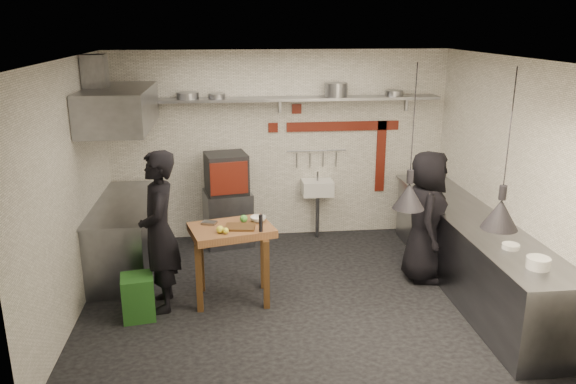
{
  "coord_description": "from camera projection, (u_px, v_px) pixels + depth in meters",
  "views": [
    {
      "loc": [
        -0.77,
        -6.09,
        3.17
      ],
      "look_at": [
        -0.07,
        0.3,
        1.22
      ],
      "focal_mm": 35.0,
      "sensor_mm": 36.0,
      "label": 1
    }
  ],
  "objects": [
    {
      "name": "red_tile_b",
      "position": [
        273.0,
        128.0,
        8.27
      ],
      "size": [
        0.14,
        0.02,
        0.14
      ],
      "primitive_type": "cube",
      "color": "maroon",
      "rests_on": "wall_back"
    },
    {
      "name": "back_shelf",
      "position": [
        281.0,
        99.0,
        8.0
      ],
      "size": [
        4.6,
        0.34,
        0.04
      ],
      "primitive_type": "cube",
      "color": "slate",
      "rests_on": "wall_back"
    },
    {
      "name": "lemon_a",
      "position": [
        220.0,
        229.0,
        6.24
      ],
      "size": [
        0.11,
        0.11,
        0.09
      ],
      "primitive_type": "sphere",
      "rotation": [
        0.0,
        0.0,
        -0.37
      ],
      "color": "yellow",
      "rests_on": "prep_table"
    },
    {
      "name": "green_bin",
      "position": [
        138.0,
        297.0,
        6.22
      ],
      "size": [
        0.4,
        0.4,
        0.5
      ],
      "primitive_type": "cube",
      "rotation": [
        0.0,
        0.0,
        0.16
      ],
      "color": "#21561D",
      "rests_on": "floor"
    },
    {
      "name": "pan_far_left",
      "position": [
        188.0,
        96.0,
        7.85
      ],
      "size": [
        0.4,
        0.4,
        0.09
      ],
      "primitive_type": "cylinder",
      "rotation": [
        0.0,
        0.0,
        -0.33
      ],
      "color": "slate",
      "rests_on": "back_shelf"
    },
    {
      "name": "small_bowl_right",
      "position": [
        511.0,
        246.0,
        5.78
      ],
      "size": [
        0.23,
        0.23,
        0.05
      ],
      "primitive_type": "cylinder",
      "rotation": [
        0.0,
        0.0,
        0.39
      ],
      "color": "silver",
      "rests_on": "counter_right_top"
    },
    {
      "name": "hood_duct",
      "position": [
        95.0,
        75.0,
        6.81
      ],
      "size": [
        0.28,
        0.28,
        0.5
      ],
      "primitive_type": "cube",
      "color": "slate",
      "rests_on": "ceiling"
    },
    {
      "name": "oven_glass",
      "position": [
        228.0,
        178.0,
        7.82
      ],
      "size": [
        0.33,
        0.08,
        0.34
      ],
      "primitive_type": "cube",
      "rotation": [
        0.0,
        0.0,
        0.18
      ],
      "color": "black",
      "rests_on": "oven_door"
    },
    {
      "name": "counter_left_top",
      "position": [
        123.0,
        203.0,
        7.3
      ],
      "size": [
        0.76,
        2.0,
        0.03
      ],
      "primitive_type": "cube",
      "color": "slate",
      "rests_on": "counter_left"
    },
    {
      "name": "hand_sink",
      "position": [
        317.0,
        188.0,
        8.45
      ],
      "size": [
        0.46,
        0.34,
        0.22
      ],
      "primitive_type": "cube",
      "color": "silver",
      "rests_on": "wall_back"
    },
    {
      "name": "red_band_horiz",
      "position": [
        343.0,
        126.0,
        8.38
      ],
      "size": [
        1.7,
        0.02,
        0.14
      ],
      "primitive_type": "cube",
      "color": "maroon",
      "rests_on": "wall_back"
    },
    {
      "name": "chef_right",
      "position": [
        426.0,
        217.0,
        7.02
      ],
      "size": [
        0.73,
        0.93,
        1.68
      ],
      "primitive_type": "imported",
      "rotation": [
        0.0,
        0.0,
        1.31
      ],
      "color": "black",
      "rests_on": "floor"
    },
    {
      "name": "steel_tray",
      "position": [
        209.0,
        223.0,
        6.52
      ],
      "size": [
        0.2,
        0.16,
        0.03
      ],
      "primitive_type": "cube",
      "rotation": [
        0.0,
        0.0,
        -0.35
      ],
      "color": "slate",
      "rests_on": "prep_table"
    },
    {
      "name": "extractor_hood",
      "position": [
        119.0,
        108.0,
        6.95
      ],
      "size": [
        0.78,
        1.6,
        0.5
      ],
      "primitive_type": "cube",
      "color": "slate",
      "rests_on": "ceiling"
    },
    {
      "name": "counter_right",
      "position": [
        470.0,
        253.0,
        6.88
      ],
      "size": [
        0.7,
        3.8,
        0.9
      ],
      "primitive_type": "cube",
      "color": "slate",
      "rests_on": "floor"
    },
    {
      "name": "floor",
      "position": [
        297.0,
        295.0,
        6.79
      ],
      "size": [
        5.0,
        5.0,
        0.0
      ],
      "primitive_type": "plane",
      "color": "black",
      "rests_on": "ground"
    },
    {
      "name": "wall_left",
      "position": [
        70.0,
        191.0,
        6.13
      ],
      "size": [
        0.04,
        4.2,
        2.8
      ],
      "primitive_type": "cube",
      "color": "white",
      "rests_on": "floor"
    },
    {
      "name": "utensil_rail",
      "position": [
        316.0,
        151.0,
        8.43
      ],
      "size": [
        0.9,
        0.02,
        0.02
      ],
      "primitive_type": "cylinder",
      "rotation": [
        0.0,
        1.57,
        0.0
      ],
      "color": "slate",
      "rests_on": "wall_back"
    },
    {
      "name": "cutting_board",
      "position": [
        240.0,
        227.0,
        6.39
      ],
      "size": [
        0.36,
        0.28,
        0.02
      ],
      "primitive_type": "cube",
      "rotation": [
        0.0,
        0.0,
        -0.13
      ],
      "color": "#4F3218",
      "rests_on": "prep_table"
    },
    {
      "name": "sink_drain",
      "position": [
        317.0,
        216.0,
        8.54
      ],
      "size": [
        0.06,
        0.06,
        0.66
      ],
      "primitive_type": "cylinder",
      "color": "slate",
      "rests_on": "floor"
    },
    {
      "name": "red_tile_a",
      "position": [
        297.0,
        109.0,
        8.23
      ],
      "size": [
        0.14,
        0.02,
        0.14
      ],
      "primitive_type": "cube",
      "color": "maroon",
      "rests_on": "wall_back"
    },
    {
      "name": "wall_front",
      "position": [
        330.0,
        258.0,
        4.39
      ],
      "size": [
        5.0,
        0.04,
        2.8
      ],
      "primitive_type": "cube",
      "color": "white",
      "rests_on": "floor"
    },
    {
      "name": "counter_right_top",
      "position": [
        474.0,
        218.0,
        6.75
      ],
      "size": [
        0.76,
        3.9,
        0.03
      ],
      "primitive_type": "cube",
      "color": "slate",
      "rests_on": "counter_right"
    },
    {
      "name": "bowl",
      "position": [
        258.0,
        219.0,
        6.6
      ],
      "size": [
        0.24,
        0.24,
        0.06
      ],
      "primitive_type": "imported",
      "rotation": [
        0.0,
        0.0,
        0.37
      ],
      "color": "silver",
      "rests_on": "prep_table"
    },
    {
      "name": "counter_left",
      "position": [
        126.0,
        236.0,
        7.44
      ],
      "size": [
        0.7,
        1.9,
        0.9
      ],
      "primitive_type": "cube",
      "color": "slate",
      "rests_on": "floor"
    },
    {
      "name": "stock_pot",
      "position": [
        336.0,
        90.0,
        8.05
      ],
      "size": [
        0.37,
        0.37,
        0.2
      ],
      "primitive_type": "cylinder",
      "rotation": [
        0.0,
        0.0,
        -0.16
      ],
      "color": "slate",
      "rests_on": "back_shelf"
    },
    {
      "name": "shelf_bracket_left",
      "position": [
        147.0,
        106.0,
        7.98
      ],
      "size": [
        0.04,
        0.06,
        0.24
      ],
      "primitive_type": "cube",
      "color": "slate",
      "rests_on": "wall_back"
    },
    {
      "name": "red_band_vert",
      "position": [
        381.0,
        156.0,
        8.58
      ],
      "size": [
        0.14,
        0.02,
        1.1
      ],
      "primitive_type": "cube",
      "color": "maroon",
      "rests_on": "wall_back"
    },
    {
      "name": "ceiling",
      "position": [
        298.0,
        58.0,
        5.98
      ],
      "size": [
        5.0,
        5.0,
        0.0
      ],
      "primitive_type": "plane",
      "color": "beige",
      "rests_on": "floor"
    },
    {
      "name": "heat_lamp_near",
      "position": [
        413.0,
        138.0,
        5.66
      ],
      "size": [
        0.34,
        0.34,
        1.5
      ],
      "primitive_type": null,
      "rotation": [
        0.0,
        0.0,
        -0.04
      ],
      "color": "black",
      "rests_on": "ceiling"
    },
    {
      "name": "pan_mid_left",
      "position": [
        217.0,
        96.0,
        7.89
      ],
      "size": [
        0.26,
        0.26,
        0.07
      ],
      "primitive_type": "cylinder",
      "rotation": [
        0.0,
        0.0,
        -0.07
      ],
      "color": "slate",
      "rests_on": "back_shelf"
    },
    {
      "name": "shelf_bracket_mid",
      "position": [
        280.0,
        104.0,
        8.18
      ],
      "size": [
        0.04,
        0.06,
        0.24
      ],
      "primitive_type": "cube",
      "color": "slate",
      "rests_on": "wall_back"
    },
    {
      "name": "plate_stack",
      "position": [
        538.0,
        263.0,
        5.31
      ],
      "size": [
        0.25,
        0.25,
        0.11
      ],
      "primitive_type": "cylinder",
      "rotation": [
        0.0,
        0.0,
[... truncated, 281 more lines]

